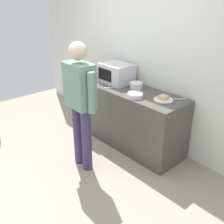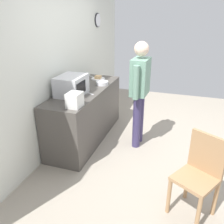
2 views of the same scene
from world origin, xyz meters
The scene contains 11 objects.
ground_plane centered at (0.00, 0.00, 0.00)m, with size 6.00×6.00×0.00m, color #9E9384.
back_wall centered at (0.00, 1.60, 1.30)m, with size 5.40×0.13×2.60m.
kitchen_counter centered at (0.04, 1.22, 0.45)m, with size 1.93×0.62×0.91m, color #4C4742.
microwave centered at (-0.27, 1.29, 1.06)m, with size 0.50×0.39×0.30m.
sandwich_plate centered at (0.71, 1.24, 0.92)m, with size 0.26×0.26×0.07m.
salad_bowl centered at (0.39, 1.04, 0.94)m, with size 0.22×0.22×0.06m, color white.
cereal_bowl centered at (0.14, 1.32, 0.95)m, with size 0.19×0.19×0.09m, color white.
toaster centered at (-0.71, 1.03, 1.01)m, with size 0.22×0.18×0.20m, color silver.
fork_utensil centered at (0.84, 1.44, 0.91)m, with size 0.17×0.02×0.01m, color silver.
spoon_utensil centered at (-0.14, 1.05, 0.91)m, with size 0.17×0.02×0.01m, color silver.
person_standing centered at (0.13, 0.31, 1.00)m, with size 0.59×0.25×1.70m.
Camera 1 is at (2.67, -1.43, 2.21)m, focal length 42.13 mm.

